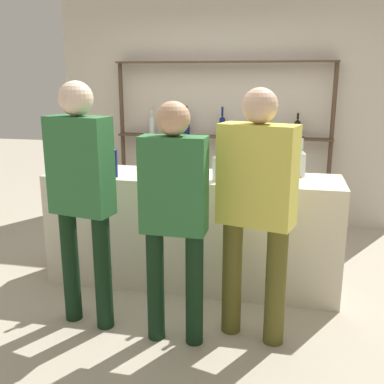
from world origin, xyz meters
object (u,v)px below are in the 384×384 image
object	(u,v)px
counter_bottle_2	(218,166)
customer_center	(174,207)
counter_bottle_5	(113,160)
counter_bottle_4	(256,164)
customer_right	(256,200)
counter_bottle_0	(162,158)
customer_left	(81,187)
counter_bottle_1	(184,161)
counter_bottle_3	(300,162)

from	to	relation	value
counter_bottle_2	customer_center	world-z (taller)	customer_center
counter_bottle_5	customer_center	bearing A→B (deg)	-46.06
counter_bottle_4	customer_right	world-z (taller)	customer_right
counter_bottle_5	customer_right	distance (m)	1.34
counter_bottle_0	customer_left	size ratio (longest dim) A/B	0.18
counter_bottle_2	counter_bottle_5	size ratio (longest dim) A/B	0.85
counter_bottle_1	counter_bottle_2	size ratio (longest dim) A/B	1.14
customer_left	counter_bottle_0	bearing A→B (deg)	-7.61
counter_bottle_1	counter_bottle_3	distance (m)	0.96
counter_bottle_3	customer_center	xyz separation A→B (m)	(-0.80, -1.06, -0.13)
counter_bottle_0	counter_bottle_4	size ratio (longest dim) A/B	0.84
counter_bottle_5	customer_center	xyz separation A→B (m)	(0.70, -0.73, -0.15)
customer_right	customer_center	bearing A→B (deg)	122.63
counter_bottle_2	counter_bottle_1	bearing A→B (deg)	168.65
counter_bottle_4	customer_right	xyz separation A→B (m)	(0.05, -0.60, -0.12)
counter_bottle_1	customer_center	xyz separation A→B (m)	(0.13, -0.84, -0.14)
counter_bottle_1	counter_bottle_0	bearing A→B (deg)	143.62
counter_bottle_3	customer_left	distance (m)	1.77
customer_center	customer_right	xyz separation A→B (m)	(0.51, 0.16, 0.03)
counter_bottle_1	counter_bottle_5	distance (m)	0.58
counter_bottle_3	counter_bottle_1	bearing A→B (deg)	-166.55
counter_bottle_1	counter_bottle_4	world-z (taller)	counter_bottle_4
counter_bottle_3	customer_left	size ratio (longest dim) A/B	0.19
counter_bottle_1	counter_bottle_4	distance (m)	0.60
counter_bottle_0	customer_right	bearing A→B (deg)	-44.19
counter_bottle_3	customer_right	world-z (taller)	customer_right
counter_bottle_4	counter_bottle_5	distance (m)	1.16
counter_bottle_4	customer_left	xyz separation A→B (m)	(-1.14, -0.67, -0.08)
customer_left	counter_bottle_2	bearing A→B (deg)	-39.38
counter_bottle_1	counter_bottle_3	size ratio (longest dim) A/B	1.08
counter_bottle_3	customer_center	size ratio (longest dim) A/B	0.21
counter_bottle_5	customer_right	size ratio (longest dim) A/B	0.22
counter_bottle_0	customer_center	world-z (taller)	customer_center
counter_bottle_2	customer_right	world-z (taller)	customer_right
counter_bottle_0	counter_bottle_4	xyz separation A→B (m)	(0.82, -0.25, 0.03)
counter_bottle_4	customer_center	distance (m)	0.90
counter_bottle_3	counter_bottle_4	world-z (taller)	counter_bottle_4
counter_bottle_4	customer_center	xyz separation A→B (m)	(-0.46, -0.76, -0.15)
counter_bottle_0	counter_bottle_4	bearing A→B (deg)	-16.76
counter_bottle_0	counter_bottle_2	size ratio (longest dim) A/B	1.01
counter_bottle_4	counter_bottle_2	bearing A→B (deg)	176.48
counter_bottle_1	customer_right	world-z (taller)	customer_right
counter_bottle_0	customer_center	distance (m)	1.08
counter_bottle_2	counter_bottle_3	world-z (taller)	counter_bottle_3
customer_center	counter_bottle_5	bearing A→B (deg)	44.50
counter_bottle_2	counter_bottle_5	distance (m)	0.86
customer_left	customer_right	bearing A→B (deg)	-75.43
customer_left	customer_right	xyz separation A→B (m)	(1.19, 0.07, -0.04)
counter_bottle_0	counter_bottle_1	distance (m)	0.29
counter_bottle_0	customer_left	distance (m)	0.97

